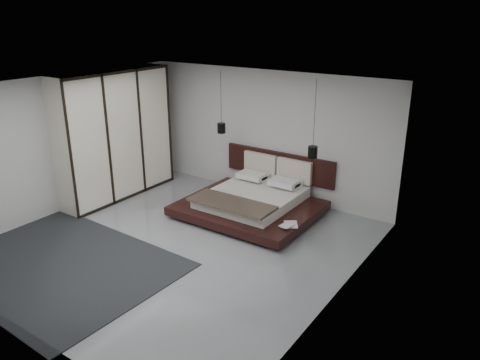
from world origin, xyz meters
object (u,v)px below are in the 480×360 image
Objects in this scene: pendant_right at (313,152)px; rug at (56,264)px; lattice_screen at (152,126)px; bed at (253,200)px; pendant_left at (221,128)px; wardrobe at (115,135)px.

rug is (-2.66, -4.02, -1.39)m from pendant_right.
lattice_screen is 3.51m from bed.
lattice_screen reaches higher than rug.
lattice_screen is at bearing 170.81° from bed.
bed is at bearing -9.19° from lattice_screen.
wardrobe is (-1.98, -1.26, -0.18)m from pendant_left.
wardrobe reaches higher than rug.
pendant_right is 0.53× the size of wardrobe.
pendant_left is at bearing -3.35° from lattice_screen.
lattice_screen is at bearing 178.31° from pendant_right.
lattice_screen is at bearing 100.25° from wardrobe.
lattice_screen is 1.95× the size of pendant_left.
wardrobe is at bearing -163.14° from pendant_right.
lattice_screen is at bearing 112.86° from rug.
lattice_screen is at bearing 176.65° from pendant_left.
pendant_right reaches higher than rug.
pendant_left is 0.88× the size of pendant_right.
pendant_right is (2.18, 0.00, -0.17)m from pendant_left.
bed is 3.38m from wardrobe.
wardrobe is at bearing -147.46° from pendant_left.
rug is (1.75, -4.15, -1.29)m from lattice_screen.
pendant_left reaches higher than lattice_screen.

